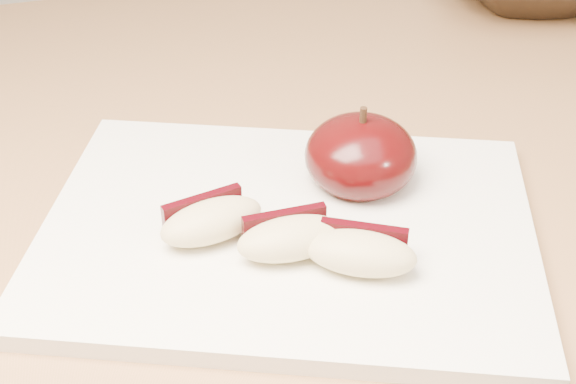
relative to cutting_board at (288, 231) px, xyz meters
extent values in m
cube|color=silver|center=(0.05, 0.84, -0.46)|extent=(2.40, 0.60, 0.90)
cube|color=#A46C47|center=(0.05, 0.14, -0.03)|extent=(1.64, 0.64, 0.04)
cube|color=white|center=(0.00, 0.00, 0.00)|extent=(0.38, 0.34, 0.01)
ellipsoid|color=black|center=(0.06, 0.03, 0.03)|extent=(0.08, 0.08, 0.05)
cylinder|color=black|center=(0.06, 0.03, 0.06)|extent=(0.00, 0.00, 0.01)
ellipsoid|color=#CBB781|center=(-0.05, 0.00, 0.02)|extent=(0.07, 0.05, 0.02)
cube|color=black|center=(-0.05, 0.01, 0.02)|extent=(0.05, 0.02, 0.02)
ellipsoid|color=#CBB781|center=(-0.01, -0.03, 0.02)|extent=(0.07, 0.03, 0.02)
cube|color=black|center=(-0.01, -0.02, 0.02)|extent=(0.05, 0.01, 0.02)
ellipsoid|color=#CBB781|center=(0.03, -0.06, 0.02)|extent=(0.08, 0.06, 0.02)
cube|color=black|center=(0.04, -0.04, 0.02)|extent=(0.05, 0.03, 0.02)
camera|label=1|loc=(-0.12, -0.39, 0.33)|focal=50.00mm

